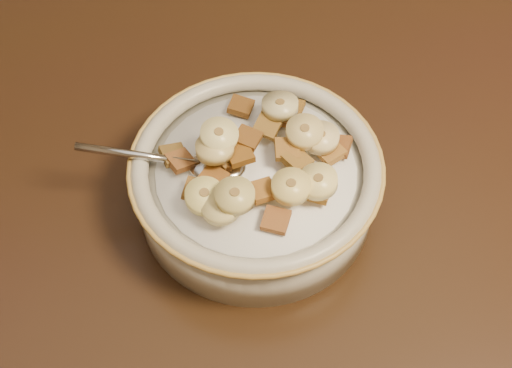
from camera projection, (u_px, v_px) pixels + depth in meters
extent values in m
cube|color=black|center=(259.00, 160.00, 0.68)|extent=(1.41, 0.92, 0.04)
cylinder|color=#B1AEA4|center=(256.00, 188.00, 0.61)|extent=(0.20, 0.20, 0.05)
cylinder|color=white|center=(256.00, 171.00, 0.59)|extent=(0.17, 0.17, 0.00)
ellipsoid|color=#A2A2A2|center=(217.00, 166.00, 0.58)|extent=(0.06, 0.05, 0.01)
cube|color=olive|center=(287.00, 149.00, 0.58)|extent=(0.02, 0.02, 0.01)
cube|color=brown|center=(180.00, 161.00, 0.58)|extent=(0.03, 0.03, 0.01)
cube|color=brown|center=(174.00, 155.00, 0.59)|extent=(0.02, 0.02, 0.01)
cube|color=brown|center=(282.00, 117.00, 0.61)|extent=(0.03, 0.03, 0.01)
cube|color=brown|center=(303.00, 187.00, 0.56)|extent=(0.02, 0.02, 0.01)
cube|color=brown|center=(238.00, 192.00, 0.56)|extent=(0.03, 0.03, 0.01)
cube|color=brown|center=(268.00, 126.00, 0.59)|extent=(0.03, 0.03, 0.01)
cube|color=brown|center=(241.00, 106.00, 0.62)|extent=(0.03, 0.03, 0.01)
cube|color=brown|center=(213.00, 178.00, 0.57)|extent=(0.03, 0.03, 0.01)
cube|color=brown|center=(201.00, 197.00, 0.56)|extent=(0.02, 0.02, 0.01)
cube|color=brown|center=(310.00, 176.00, 0.57)|extent=(0.03, 0.03, 0.01)
cube|color=#915B1C|center=(230.00, 151.00, 0.57)|extent=(0.03, 0.03, 0.01)
cube|color=#986225|center=(263.00, 191.00, 0.56)|extent=(0.02, 0.02, 0.01)
cube|color=brown|center=(338.00, 146.00, 0.59)|extent=(0.03, 0.03, 0.01)
cube|color=brown|center=(297.00, 160.00, 0.57)|extent=(0.03, 0.03, 0.01)
cube|color=brown|center=(225.00, 154.00, 0.57)|extent=(0.03, 0.03, 0.01)
cube|color=brown|center=(240.00, 155.00, 0.57)|extent=(0.02, 0.02, 0.01)
cube|color=#8E5818|center=(291.00, 109.00, 0.62)|extent=(0.03, 0.03, 0.01)
cube|color=#9B5E1C|center=(317.00, 191.00, 0.56)|extent=(0.03, 0.03, 0.01)
cube|color=brown|center=(247.00, 138.00, 0.58)|extent=(0.03, 0.03, 0.01)
cube|color=olive|center=(331.00, 152.00, 0.59)|extent=(0.03, 0.03, 0.01)
cube|color=brown|center=(276.00, 220.00, 0.55)|extent=(0.03, 0.03, 0.01)
cube|color=brown|center=(196.00, 190.00, 0.57)|extent=(0.03, 0.03, 0.01)
cube|color=brown|center=(222.00, 158.00, 0.58)|extent=(0.03, 0.03, 0.01)
cylinder|color=#FFEA7C|center=(205.00, 196.00, 0.55)|extent=(0.04, 0.04, 0.02)
cylinder|color=tan|center=(215.00, 148.00, 0.57)|extent=(0.04, 0.04, 0.01)
cylinder|color=tan|center=(235.00, 196.00, 0.54)|extent=(0.04, 0.04, 0.01)
cylinder|color=#F7DB9B|center=(321.00, 138.00, 0.59)|extent=(0.04, 0.04, 0.01)
cylinder|color=#FFE07D|center=(318.00, 181.00, 0.56)|extent=(0.04, 0.04, 0.01)
cylinder|color=#E8DC8A|center=(219.00, 136.00, 0.57)|extent=(0.03, 0.03, 0.02)
cylinder|color=#F5E97C|center=(291.00, 187.00, 0.55)|extent=(0.04, 0.04, 0.01)
cylinder|color=#F7D079|center=(305.00, 132.00, 0.58)|extent=(0.04, 0.04, 0.01)
cylinder|color=#D1C28B|center=(280.00, 106.00, 0.60)|extent=(0.04, 0.04, 0.02)
cylinder|color=beige|center=(221.00, 206.00, 0.54)|extent=(0.04, 0.04, 0.01)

